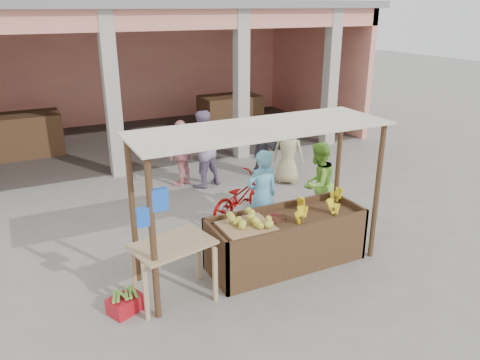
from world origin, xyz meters
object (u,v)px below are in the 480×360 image
fruit_stall (286,242)px  side_table (173,252)px  vendor_blue (262,193)px  motorcycle (241,195)px  red_crate (125,304)px  vendor_green (318,182)px

fruit_stall → side_table: 2.02m
side_table → vendor_blue: 2.31m
fruit_stall → motorcycle: size_ratio=1.47×
side_table → motorcycle: motorcycle is taller
fruit_stall → side_table: bearing=-176.4°
red_crate → vendor_green: 4.30m
motorcycle → vendor_green: bearing=-153.4°
vendor_blue → motorcycle: size_ratio=1.04×
motorcycle → fruit_stall: bearing=150.9°
fruit_stall → motorcycle: motorcycle is taller
red_crate → vendor_blue: 3.09m
side_table → motorcycle: 3.03m
fruit_stall → vendor_green: size_ratio=1.48×
fruit_stall → vendor_blue: size_ratio=1.41×
vendor_green → vendor_blue: bearing=-17.9°
red_crate → vendor_blue: bearing=-2.6°
fruit_stall → side_table: side_table is taller
vendor_green → red_crate: bearing=-6.4°
red_crate → vendor_green: vendor_green is taller
red_crate → motorcycle: bearing=12.8°
side_table → red_crate: side_table is taller
fruit_stall → red_crate: bearing=-177.2°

